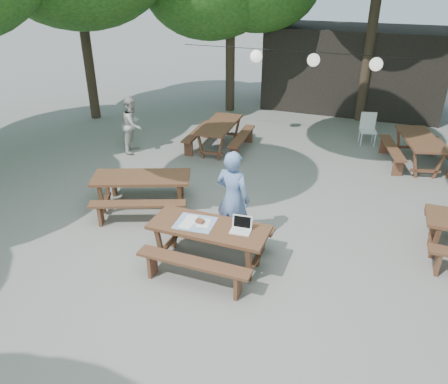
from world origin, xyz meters
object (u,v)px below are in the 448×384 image
main_picnic_table (209,244)px  plastic_chair (367,136)px  woman (233,198)px  second_person (133,125)px  picnic_table_nw (143,192)px

main_picnic_table → plastic_chair: plastic_chair is taller
woman → plastic_chair: woman is taller
woman → second_person: bearing=-28.2°
picnic_table_nw → second_person: 3.42m
woman → second_person: 5.29m
picnic_table_nw → woman: size_ratio=1.30×
main_picnic_table → picnic_table_nw: (-2.07, 1.30, 0.00)m
second_person → plastic_chair: size_ratio=1.70×
picnic_table_nw → main_picnic_table: bearing=-54.3°
main_picnic_table → second_person: 5.73m
second_person → plastic_chair: (6.02, 2.91, -0.51)m
picnic_table_nw → second_person: second_person is taller
second_person → main_picnic_table: bearing=-147.1°
second_person → plastic_chair: second_person is taller
main_picnic_table → picnic_table_nw: bearing=147.9°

